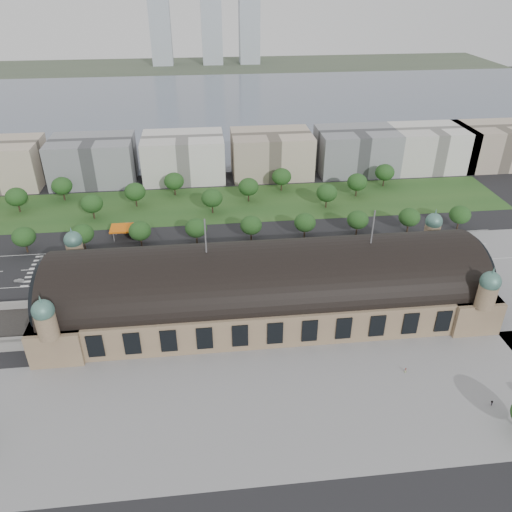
{
  "coord_description": "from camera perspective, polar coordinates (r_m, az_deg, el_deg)",
  "views": [
    {
      "loc": [
        -19.54,
        -141.02,
        106.46
      ],
      "look_at": [
        -2.05,
        15.24,
        14.0
      ],
      "focal_mm": 35.0,
      "sensor_mm": 36.0,
      "label": 1
    }
  ],
  "objects": [
    {
      "name": "tree_row_6",
      "position": [
        222.14,
        5.62,
        3.83
      ],
      "size": [
        9.6,
        9.6,
        11.52
      ],
      "color": "#2D2116",
      "rests_on": "ground"
    },
    {
      "name": "tree_row_2",
      "position": [
        224.06,
        -19.23,
        2.41
      ],
      "size": [
        9.6,
        9.6,
        11.52
      ],
      "color": "#2D2116",
      "rests_on": "ground"
    },
    {
      "name": "tree_belt_9",
      "position": [
        252.06,
        8.1,
        7.16
      ],
      "size": [
        10.4,
        10.4,
        12.48
      ],
      "color": "#2D2116",
      "rests_on": "ground"
    },
    {
      "name": "lake",
      "position": [
        452.16,
        -3.9,
        16.77
      ],
      "size": [
        700.0,
        320.0,
        0.08
      ],
      "primitive_type": "cube",
      "color": "slate",
      "rests_on": "ground"
    },
    {
      "name": "pedestrian_4",
      "position": [
        158.62,
        25.32,
        -14.98
      ],
      "size": [
        0.99,
        1.28,
        1.82
      ],
      "primitive_type": "imported",
      "rotation": [
        0.0,
        0.0,
        4.24
      ],
      "color": "gray",
      "rests_on": "ground"
    },
    {
      "name": "tree_row_9",
      "position": [
        246.58,
        22.29,
        4.39
      ],
      "size": [
        9.6,
        9.6,
        11.52
      ],
      "color": "#2D2116",
      "rests_on": "ground"
    },
    {
      "name": "tree_belt_3",
      "position": [
        250.45,
        -18.25,
        5.73
      ],
      "size": [
        10.4,
        10.4,
        12.48
      ],
      "color": "#2D2116",
      "rests_on": "ground"
    },
    {
      "name": "tree_belt_2",
      "position": [
        276.49,
        -21.3,
        7.49
      ],
      "size": [
        10.4,
        10.4,
        12.48
      ],
      "color": "#2D2116",
      "rests_on": "ground"
    },
    {
      "name": "far_tower_mid",
      "position": [
        652.45,
        -5.11,
        24.73
      ],
      "size": [
        24.0,
        24.0,
        85.0
      ],
      "primitive_type": "cube",
      "color": "#9EA8B2",
      "rests_on": "ground"
    },
    {
      "name": "parked_car_2",
      "position": [
        203.33,
        -19.91,
        -2.93
      ],
      "size": [
        5.34,
        4.34,
        1.45
      ],
      "primitive_type": "imported",
      "rotation": [
        0.0,
        0.0,
        -1.02
      ],
      "color": "#191740",
      "rests_on": "ground"
    },
    {
      "name": "bus_east",
      "position": [
        208.99,
        9.11,
        -0.04
      ],
      "size": [
        12.5,
        3.53,
        3.44
      ],
      "primitive_type": "imported",
      "rotation": [
        0.0,
        0.0,
        1.52
      ],
      "color": "beige",
      "rests_on": "ground"
    },
    {
      "name": "ground",
      "position": [
        177.77,
        1.21,
        -6.34
      ],
      "size": [
        900.0,
        900.0,
        0.0
      ],
      "primitive_type": "plane",
      "color": "black",
      "rests_on": "ground"
    },
    {
      "name": "tree_belt_10",
      "position": [
        267.8,
        11.49,
        8.28
      ],
      "size": [
        10.4,
        10.4,
        12.48
      ],
      "color": "#2D2116",
      "rests_on": "ground"
    },
    {
      "name": "tree_row_5",
      "position": [
        218.71,
        -0.57,
        3.53
      ],
      "size": [
        9.6,
        9.6,
        11.52
      ],
      "color": "#2D2116",
      "rests_on": "ground"
    },
    {
      "name": "traffic_car_0",
      "position": [
        213.73,
        -25.48,
        -2.52
      ],
      "size": [
        3.99,
        2.0,
        1.31
      ],
      "primitive_type": "imported",
      "rotation": [
        0.0,
        0.0,
        -1.69
      ],
      "color": "silver",
      "rests_on": "ground"
    },
    {
      "name": "far_tower_left",
      "position": [
        653.66,
        -10.86,
        24.14
      ],
      "size": [
        24.0,
        24.0,
        80.0
      ],
      "primitive_type": "cube",
      "color": "#9EA8B2",
      "rests_on": "ground"
    },
    {
      "name": "tree_belt_1",
      "position": [
        271.58,
        -25.71,
        6.11
      ],
      "size": [
        10.4,
        10.4,
        12.48
      ],
      "color": "#2D2116",
      "rests_on": "ground"
    },
    {
      "name": "tree_belt_7",
      "position": [
        256.71,
        -0.87,
        7.91
      ],
      "size": [
        10.4,
        10.4,
        12.48
      ],
      "color": "#2D2116",
      "rests_on": "ground"
    },
    {
      "name": "far_shore",
      "position": [
        648.12,
        -4.9,
        20.9
      ],
      "size": [
        700.0,
        120.0,
        0.14
      ],
      "primitive_type": "cube",
      "color": "#44513D",
      "rests_on": "ground"
    },
    {
      "name": "tree_belt_4",
      "position": [
        258.03,
        -13.67,
        7.15
      ],
      "size": [
        10.4,
        10.4,
        12.48
      ],
      "color": "#2D2116",
      "rests_on": "ground"
    },
    {
      "name": "traffic_car_1",
      "position": [
        221.61,
        -18.09,
        0.34
      ],
      "size": [
        5.03,
        1.93,
        1.63
      ],
      "primitive_type": "imported",
      "rotation": [
        0.0,
        0.0,
        1.53
      ],
      "color": "#979C9F",
      "rests_on": "ground"
    },
    {
      "name": "bus_mid",
      "position": [
        204.57,
        4.37,
        -0.47
      ],
      "size": [
        11.59,
        2.86,
        3.22
      ],
      "primitive_type": "imported",
      "rotation": [
        0.0,
        0.0,
        1.56
      ],
      "color": "white",
      "rests_on": "ground"
    },
    {
      "name": "tree_belt_5",
      "position": [
        267.28,
        -9.35,
        8.44
      ],
      "size": [
        10.4,
        10.4,
        12.48
      ],
      "color": "#2D2116",
      "rests_on": "ground"
    },
    {
      "name": "office_7",
      "position": [
        338.34,
        25.53,
        11.33
      ],
      "size": [
        45.0,
        32.0,
        24.0
      ],
      "primitive_type": "cube",
      "color": "#BEAD95",
      "rests_on": "ground"
    },
    {
      "name": "parked_car_4",
      "position": [
        196.34,
        -13.34,
        -3.05
      ],
      "size": [
        4.76,
        3.81,
        1.52
      ],
      "primitive_type": "imported",
      "rotation": [
        0.0,
        0.0,
        -1.01
      ],
      "color": "silver",
      "rests_on": "ground"
    },
    {
      "name": "far_tower_right",
      "position": [
        655.86,
        -0.77,
        24.42
      ],
      "size": [
        24.0,
        24.0,
        75.0
      ],
      "primitive_type": "cube",
      "color": "#9EA8B2",
      "rests_on": "ground"
    },
    {
      "name": "petrol_station",
      "position": [
        233.36,
        -14.18,
        3.13
      ],
      "size": [
        14.0,
        13.0,
        5.05
      ],
      "color": "orange",
      "rests_on": "ground"
    },
    {
      "name": "plaza_south",
      "position": [
        147.04,
        7.56,
        -16.29
      ],
      "size": [
        190.0,
        48.0,
        0.12
      ],
      "primitive_type": "cube",
      "color": "gray",
      "rests_on": "ground"
    },
    {
      "name": "tree_row_7",
      "position": [
        228.06,
        11.55,
        4.07
      ],
      "size": [
        9.6,
        9.6,
        11.52
      ],
      "color": "#2D2116",
      "rests_on": "ground"
    },
    {
      "name": "office_5",
      "position": [
        303.36,
        11.36,
        11.73
      ],
      "size": [
        45.0,
        32.0,
        24.0
      ],
      "primitive_type": "cube",
      "color": "gray",
      "rests_on": "ground"
    },
    {
      "name": "parked_car_0",
      "position": [
        203.82,
        -20.41,
        -2.96
      ],
      "size": [
        4.32,
        3.3,
        1.37
      ],
      "primitive_type": "imported",
      "rotation": [
        0.0,
        0.0,
        -1.05
      ],
      "color": "black",
      "rests_on": "ground"
    },
    {
      "name": "parked_car_6",
      "position": [
        193.58,
        -7.31,
        -2.93
      ],
      "size": [
        5.37,
        3.76,
        1.44
      ],
      "primitive_type": "imported",
      "rotation": [
        0.0,
        0.0,
        -1.18
      ],
      "color": "black",
      "rests_on": "ground"
    },
    {
      "name": "office_2",
      "position": [
        296.08,
        -18.12,
        10.35
      ],
      "size": [
        45.0,
        32.0,
        24.0
      ],
      "primitive_type": "cube",
      "color": "gray",
      "rests_on": "ground"
    },
    {
      "name": "office_3",
      "position": [
        290.03,
        -8.26,
        11.14
      ],
      "size": [
        45.0,
        32.0,
        24.0
      ],
      "primitive_type": "cube",
      "color": "silver",
      "rests_on": "ground"
    },
    {
      "name": "tree_belt_8",
      "position": [
        270.05,
        2.94,
        9.04
      ],
      "size": [
        10.4,
        10.4,
        12.48
      ],
      "color": "#2D2116",
      "rests_on": "ground"
    },
    {
      "name": "pedestrian_0",
      "position": [
        160.18,
        16.72,
        -12.42
      ],
      "size": [
        0.88,
        0.62,
        1.63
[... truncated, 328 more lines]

